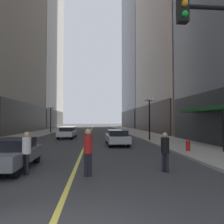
{
  "coord_description": "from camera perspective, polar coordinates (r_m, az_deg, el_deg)",
  "views": [
    {
      "loc": [
        0.86,
        -3.24,
        2.13
      ],
      "look_at": [
        3.39,
        28.56,
        3.4
      ],
      "focal_mm": 34.17,
      "sensor_mm": 36.0,
      "label": 1
    }
  ],
  "objects": [
    {
      "name": "pedestrian_in_red_jacket",
      "position": [
        8.29,
        -6.43,
        -9.66
      ],
      "size": [
        0.38,
        0.38,
        1.81
      ],
      "color": "black",
      "rests_on": "ground"
    },
    {
      "name": "sidewalk_right",
      "position": [
        39.0,
        6.4,
        -5.29
      ],
      "size": [
        4.5,
        78.0,
        0.15
      ],
      "primitive_type": "cube",
      "color": "#9E9991",
      "rests_on": "ground"
    },
    {
      "name": "street_lamp_right_mid",
      "position": [
        22.1,
        9.97,
        0.68
      ],
      "size": [
        1.06,
        0.36,
        4.43
      ],
      "color": "black",
      "rests_on": "ground"
    },
    {
      "name": "building_left_far",
      "position": [
        70.59,
        -20.76,
        18.74
      ],
      "size": [
        14.94,
        26.0,
        54.71
      ],
      "color": "#B7AD99",
      "rests_on": "ground"
    },
    {
      "name": "fire_hydrant_right",
      "position": [
        14.89,
        19.66,
        -8.81
      ],
      "size": [
        0.28,
        0.28,
        0.8
      ],
      "primitive_type": "cylinder",
      "color": "red",
      "rests_on": "ground"
    },
    {
      "name": "car_grey",
      "position": [
        10.42,
        -25.49,
        -9.84
      ],
      "size": [
        1.74,
        4.03,
        1.32
      ],
      "color": "slate",
      "rests_on": "ground"
    },
    {
      "name": "pedestrian_in_black_coat",
      "position": [
        9.23,
        14.01,
        -9.58
      ],
      "size": [
        0.48,
        0.48,
        1.63
      ],
      "color": "black",
      "rests_on": "ground"
    },
    {
      "name": "ground_plane",
      "position": [
        38.31,
        -5.86,
        -5.46
      ],
      "size": [
        200.0,
        200.0,
        0.0
      ],
      "primitive_type": "plane",
      "color": "#38383A"
    },
    {
      "name": "car_white",
      "position": [
        26.16,
        -11.87,
        -5.32
      ],
      "size": [
        1.91,
        4.49,
        1.32
      ],
      "color": "silver",
      "rests_on": "ground"
    },
    {
      "name": "lane_centre_stripe",
      "position": [
        38.31,
        -5.86,
        -5.45
      ],
      "size": [
        0.16,
        70.0,
        0.01
      ],
      "primitive_type": "cube",
      "color": "#E5D64C",
      "rests_on": "ground"
    },
    {
      "name": "storefront_awning_right",
      "position": [
        18.49,
        23.99,
        0.58
      ],
      "size": [
        1.6,
        6.8,
        3.12
      ],
      "color": "#144C1E",
      "rests_on": "ground"
    },
    {
      "name": "street_lamp_left_far",
      "position": [
        36.4,
        -16.06,
        -0.42
      ],
      "size": [
        1.06,
        0.36,
        4.43
      ],
      "color": "black",
      "rests_on": "ground"
    },
    {
      "name": "car_silver",
      "position": [
        18.38,
        1.34,
        -6.68
      ],
      "size": [
        1.81,
        4.48,
        1.32
      ],
      "color": "#B7B7BC",
      "rests_on": "ground"
    },
    {
      "name": "sidewalk_left",
      "position": [
        39.36,
        -18.01,
        -5.16
      ],
      "size": [
        4.5,
        78.0,
        0.15
      ],
      "primitive_type": "cube",
      "color": "#9E9991",
      "rests_on": "ground"
    },
    {
      "name": "pedestrian_in_white_shirt",
      "position": [
        9.14,
        -21.9,
        -9.31
      ],
      "size": [
        0.48,
        0.48,
        1.69
      ],
      "color": "black",
      "rests_on": "ground"
    },
    {
      "name": "building_right_far",
      "position": [
        73.96,
        8.56,
        26.27
      ],
      "size": [
        10.78,
        26.0,
        75.11
      ],
      "color": "#4C515B",
      "rests_on": "ground"
    }
  ]
}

